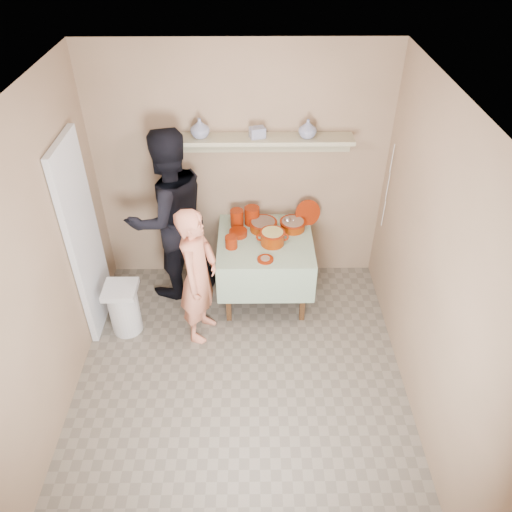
{
  "coord_description": "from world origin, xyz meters",
  "views": [
    {
      "loc": [
        0.11,
        -2.87,
        3.72
      ],
      "look_at": [
        0.15,
        0.75,
        0.95
      ],
      "focal_mm": 35.0,
      "sensor_mm": 36.0,
      "label": 1
    }
  ],
  "objects_px": {
    "person_helper": "(169,216)",
    "trash_bin": "(124,308)",
    "person_cook": "(198,276)",
    "cazuela_rice": "(272,237)",
    "serving_table": "(265,248)"
  },
  "relations": [
    {
      "from": "trash_bin",
      "to": "person_cook",
      "type": "bearing_deg",
      "value": -2.49
    },
    {
      "from": "person_helper",
      "to": "trash_bin",
      "type": "height_order",
      "value": "person_helper"
    },
    {
      "from": "person_helper",
      "to": "cazuela_rice",
      "type": "relative_size",
      "value": 5.72
    },
    {
      "from": "person_cook",
      "to": "serving_table",
      "type": "bearing_deg",
      "value": -34.53
    },
    {
      "from": "person_helper",
      "to": "trash_bin",
      "type": "relative_size",
      "value": 3.37
    },
    {
      "from": "person_cook",
      "to": "trash_bin",
      "type": "height_order",
      "value": "person_cook"
    },
    {
      "from": "serving_table",
      "to": "cazuela_rice",
      "type": "height_order",
      "value": "cazuela_rice"
    },
    {
      "from": "trash_bin",
      "to": "person_helper",
      "type": "bearing_deg",
      "value": 56.65
    },
    {
      "from": "person_helper",
      "to": "serving_table",
      "type": "relative_size",
      "value": 1.94
    },
    {
      "from": "person_cook",
      "to": "serving_table",
      "type": "xyz_separation_m",
      "value": [
        0.64,
        0.54,
        -0.08
      ]
    },
    {
      "from": "person_cook",
      "to": "person_helper",
      "type": "relative_size",
      "value": 0.77
    },
    {
      "from": "person_helper",
      "to": "trash_bin",
      "type": "bearing_deg",
      "value": 22.67
    },
    {
      "from": "person_cook",
      "to": "trash_bin",
      "type": "xyz_separation_m",
      "value": [
        -0.77,
        0.03,
        -0.44
      ]
    },
    {
      "from": "person_helper",
      "to": "serving_table",
      "type": "xyz_separation_m",
      "value": [
        0.98,
        -0.15,
        -0.3
      ]
    },
    {
      "from": "person_cook",
      "to": "person_helper",
      "type": "height_order",
      "value": "person_helper"
    }
  ]
}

